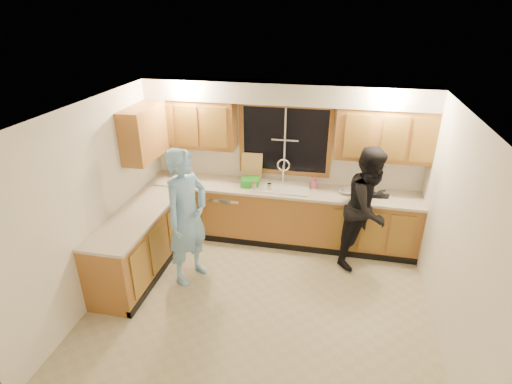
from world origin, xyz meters
TOP-DOWN VIEW (x-y plane):
  - floor at (0.00, 0.00)m, footprint 4.20×4.20m
  - ceiling at (0.00, 0.00)m, footprint 4.20×4.20m
  - wall_back at (0.00, 1.90)m, footprint 4.20×0.00m
  - wall_left at (-2.10, 0.00)m, footprint 0.00×3.80m
  - wall_right at (2.10, 0.00)m, footprint 0.00×3.80m
  - base_cabinets_back at (0.00, 1.60)m, footprint 4.20×0.60m
  - base_cabinets_left at (-1.80, 0.35)m, footprint 0.60×1.90m
  - countertop_back at (0.00, 1.58)m, footprint 4.20×0.63m
  - countertop_left at (-1.79, 0.35)m, footprint 0.63×1.90m
  - upper_cabinets_left at (-1.43, 1.73)m, footprint 1.35×0.33m
  - upper_cabinets_right at (1.43, 1.73)m, footprint 1.35×0.33m
  - upper_cabinets_return at (-1.94, 1.12)m, footprint 0.33×0.90m
  - soffit at (0.00, 1.72)m, footprint 4.20×0.35m
  - window_frame at (0.00, 1.89)m, footprint 1.44×0.03m
  - sink at (0.00, 1.60)m, footprint 0.86×0.52m
  - dishwasher at (-0.85, 1.59)m, footprint 0.60×0.56m
  - stove at (-1.80, -0.22)m, footprint 0.58×0.75m
  - man at (-1.06, 0.37)m, footprint 0.69×0.82m
  - woman at (1.31, 1.24)m, footprint 1.06×1.10m
  - knife_block at (-1.72, 1.64)m, footprint 0.15×0.14m
  - cutting_board at (-0.51, 1.82)m, footprint 0.34×0.13m
  - dish_crate at (-0.48, 1.58)m, footprint 0.29×0.27m
  - soap_bottle at (0.50, 1.72)m, footprint 0.09×0.09m
  - bowl at (0.99, 1.60)m, footprint 0.27×0.27m
  - can_left at (-0.38, 1.40)m, footprint 0.09×0.09m
  - can_right at (-0.16, 1.45)m, footprint 0.07×0.07m

SIDE VIEW (x-z plane):
  - floor at x=0.00m, z-range 0.00..0.00m
  - dishwasher at x=-0.85m, z-range 0.00..0.82m
  - base_cabinets_back at x=0.00m, z-range 0.00..0.88m
  - base_cabinets_left at x=-1.80m, z-range 0.00..0.88m
  - stove at x=-1.80m, z-range 0.00..0.90m
  - sink at x=0.00m, z-range 0.58..1.15m
  - woman at x=1.31m, z-range 0.00..1.79m
  - countertop_back at x=0.00m, z-range 0.88..0.92m
  - countertop_left at x=-1.79m, z-range 0.88..0.92m
  - bowl at x=0.99m, z-range 0.92..0.97m
  - man at x=-1.06m, z-range 0.00..1.90m
  - can_right at x=-0.16m, z-range 0.92..1.04m
  - dish_crate at x=-0.48m, z-range 0.92..1.04m
  - can_left at x=-0.38m, z-range 0.92..1.05m
  - soap_bottle at x=0.50m, z-range 0.92..1.10m
  - knife_block at x=-1.72m, z-range 0.92..1.13m
  - cutting_board at x=-0.51m, z-range 0.92..1.36m
  - wall_back at x=0.00m, z-range -0.85..3.35m
  - wall_left at x=-2.10m, z-range -0.65..3.15m
  - wall_right at x=2.10m, z-range -0.65..3.15m
  - window_frame at x=0.00m, z-range 1.03..2.17m
  - upper_cabinets_left at x=-1.43m, z-range 1.45..2.20m
  - upper_cabinets_right at x=1.43m, z-range 1.45..2.20m
  - upper_cabinets_return at x=-1.94m, z-range 1.45..2.20m
  - soffit at x=0.00m, z-range 2.20..2.50m
  - ceiling at x=0.00m, z-range 2.50..2.50m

